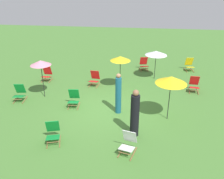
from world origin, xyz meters
The scene contains 16 objects.
ground_plane centered at (0.00, 0.00, 0.00)m, with size 40.00×40.00×0.00m, color #477A33.
deckchair_0 centered at (1.53, 5.65, 0.37)m, with size 0.61×0.84×0.83m.
deckchair_1 centered at (-1.71, -2.53, 0.37)m, with size 0.67×0.86×0.83m.
deckchair_2 centered at (4.46, 5.89, 0.37)m, with size 0.57×0.82×0.83m.
deckchair_3 centered at (-4.09, 3.09, 0.37)m, with size 0.50×0.77×0.83m.
deckchair_4 centered at (1.08, -2.80, 0.37)m, with size 0.66×0.86×0.83m.
deckchair_5 centered at (-4.49, 0.48, 0.37)m, with size 0.57×0.82×0.83m.
deckchair_6 centered at (-1.19, 2.77, 0.37)m, with size 0.55×0.80×0.83m.
deckchair_7 centered at (-1.69, 0.24, 0.37)m, with size 0.55×0.80×0.83m.
deckchair_8 centered at (4.20, 2.63, 0.37)m, with size 0.52×0.79×0.83m.
umbrella_0 centered at (2.18, 4.16, 1.58)m, with size 1.26×1.26×1.70m.
umbrella_1 centered at (2.60, -0.39, 1.81)m, with size 1.28×1.28×1.96m.
umbrella_2 centered at (0.28, 2.46, 1.71)m, with size 1.06×1.06×1.83m.
umbrella_3 centered at (-3.43, 0.98, 1.81)m, with size 1.00×1.00×1.93m.
person_0 centered at (0.45, -0.11, 0.90)m, with size 0.33×0.33×1.87m.
person_1 centered at (1.24, -1.74, 0.90)m, with size 0.45×0.45×1.91m.
Camera 1 is at (1.39, -9.63, 5.56)m, focal length 39.11 mm.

